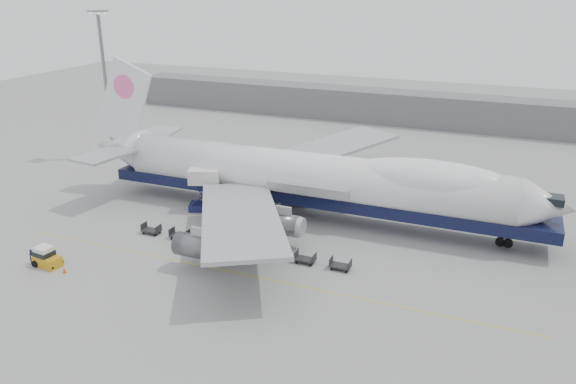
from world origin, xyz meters
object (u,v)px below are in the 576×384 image
at_px(catering_truck, 205,187).
at_px(ground_worker, 32,257).
at_px(airliner, 314,177).
at_px(baggage_tug, 46,257).

bearing_deg(catering_truck, ground_worker, -134.32).
bearing_deg(airliner, baggage_tug, -133.00).
xyz_separation_m(airliner, ground_worker, (-24.72, -24.73, -4.76)).
relative_size(airliner, baggage_tug, 20.37).
bearing_deg(catering_truck, airliner, -5.27).
height_order(airliner, ground_worker, airliner).
xyz_separation_m(catering_truck, baggage_tug, (-8.31, -21.03, -2.41)).
xyz_separation_m(catering_truck, ground_worker, (-10.17, -21.24, -2.57)).
height_order(airliner, baggage_tug, airliner).
height_order(baggage_tug, ground_worker, baggage_tug).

